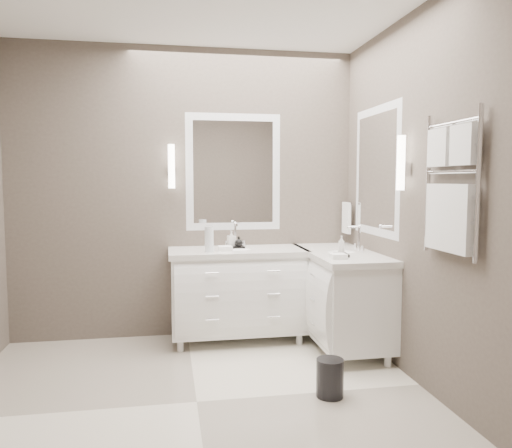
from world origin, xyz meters
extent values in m
cube|color=white|center=(0.00, 0.00, -0.01)|extent=(3.20, 3.00, 0.01)
cube|color=#524941|center=(0.00, 1.50, 1.35)|extent=(3.20, 0.01, 2.70)
cube|color=#524941|center=(0.00, -1.50, 1.35)|extent=(3.20, 0.01, 2.70)
cube|color=#524941|center=(1.60, 0.00, 1.35)|extent=(0.01, 3.00, 2.70)
cube|color=white|center=(0.45, 1.23, 0.45)|extent=(1.20, 0.55, 0.70)
cube|color=silver|center=(0.45, 1.23, 0.82)|extent=(1.24, 0.59, 0.05)
ellipsoid|color=white|center=(0.45, 1.23, 0.81)|extent=(0.36, 0.28, 0.12)
cylinder|color=white|center=(0.45, 1.39, 0.96)|extent=(0.02, 0.02, 0.22)
cube|color=white|center=(1.33, 0.90, 0.45)|extent=(0.55, 1.20, 0.70)
cube|color=silver|center=(1.33, 0.90, 0.82)|extent=(0.59, 1.24, 0.05)
ellipsoid|color=white|center=(1.33, 0.90, 0.81)|extent=(0.36, 0.28, 0.12)
cylinder|color=white|center=(1.49, 0.90, 0.96)|extent=(0.02, 0.02, 0.22)
cube|color=white|center=(0.45, 1.49, 1.55)|extent=(0.90, 0.02, 1.10)
cube|color=white|center=(0.45, 1.49, 1.55)|extent=(0.77, 0.02, 0.96)
cube|color=white|center=(1.59, 0.80, 1.55)|extent=(0.02, 0.90, 1.10)
cube|color=white|center=(1.59, 0.80, 1.55)|extent=(0.02, 0.90, 0.96)
cube|color=white|center=(-0.13, 1.43, 1.55)|extent=(0.05, 0.05, 0.10)
cylinder|color=white|center=(-0.13, 1.43, 1.60)|extent=(0.06, 0.06, 0.40)
cube|color=white|center=(1.53, 0.22, 1.55)|extent=(0.05, 0.05, 0.10)
cylinder|color=white|center=(1.53, 0.22, 1.60)|extent=(0.06, 0.06, 0.40)
cylinder|color=white|center=(1.55, 1.36, 1.25)|extent=(0.02, 0.22, 0.02)
cube|color=white|center=(1.54, 1.36, 1.11)|extent=(0.03, 0.17, 0.30)
cylinder|color=white|center=(1.56, -0.68, 1.45)|extent=(0.03, 0.03, 0.90)
cylinder|color=white|center=(1.56, -0.12, 1.45)|extent=(0.03, 0.03, 0.90)
cube|color=white|center=(1.55, -0.53, 1.68)|extent=(0.06, 0.22, 0.24)
cube|color=white|center=(1.55, -0.27, 1.68)|extent=(0.06, 0.22, 0.24)
cube|color=white|center=(1.55, -0.40, 1.24)|extent=(0.06, 0.46, 0.42)
cylinder|color=black|center=(0.90, -0.08, 0.13)|extent=(0.19, 0.19, 0.26)
cube|color=black|center=(0.43, 1.24, 0.86)|extent=(0.17, 0.13, 0.03)
cube|color=black|center=(1.23, 0.65, 0.86)|extent=(0.13, 0.16, 0.02)
cylinder|color=silver|center=(0.18, 1.08, 0.96)|extent=(0.09, 0.09, 0.22)
imported|color=white|center=(0.40, 1.26, 0.95)|extent=(0.08, 0.08, 0.14)
imported|color=black|center=(0.46, 1.21, 0.92)|extent=(0.08, 0.08, 0.09)
imported|color=white|center=(1.23, 0.65, 0.95)|extent=(0.06, 0.06, 0.15)
camera|label=1|loc=(-0.17, -3.23, 1.47)|focal=35.00mm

